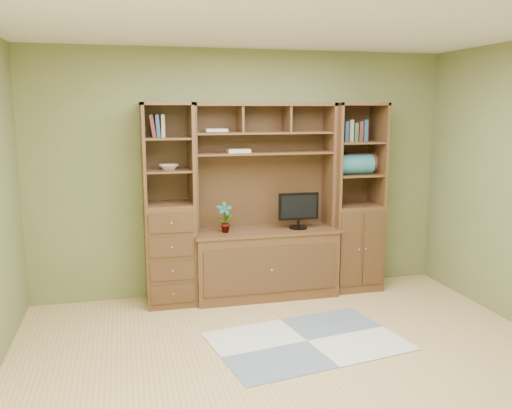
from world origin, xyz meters
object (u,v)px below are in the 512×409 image
object	(u,v)px
center_hutch	(266,202)
right_tower	(355,198)
monitor	(298,204)
left_tower	(169,205)

from	to	relation	value
center_hutch	right_tower	size ratio (longest dim) A/B	1.00
monitor	center_hutch	bearing A→B (deg)	176.40
right_tower	left_tower	bearing A→B (deg)	180.00
center_hutch	right_tower	xyz separation A→B (m)	(1.02, 0.04, 0.00)
center_hutch	right_tower	world-z (taller)	same
monitor	left_tower	bearing A→B (deg)	178.92
left_tower	monitor	world-z (taller)	left_tower
monitor	right_tower	bearing A→B (deg)	8.45
center_hutch	left_tower	bearing A→B (deg)	177.71
left_tower	monitor	bearing A→B (deg)	-3.18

